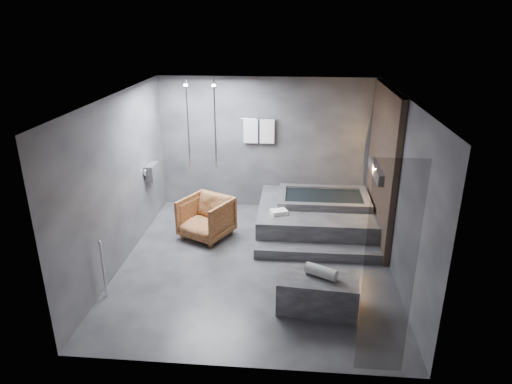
{
  "coord_description": "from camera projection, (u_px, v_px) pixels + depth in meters",
  "views": [
    {
      "loc": [
        0.59,
        -6.81,
        3.95
      ],
      "look_at": [
        -0.03,
        0.3,
        1.17
      ],
      "focal_mm": 32.0,
      "sensor_mm": 36.0,
      "label": 1
    }
  ],
  "objects": [
    {
      "name": "tub_deck",
      "position": [
        315.0,
        216.0,
        8.97
      ],
      "size": [
        2.2,
        2.0,
        0.5
      ],
      "primitive_type": "cube",
      "color": "#2E2E31",
      "rests_on": "ground"
    },
    {
      "name": "rolled_towel",
      "position": [
        321.0,
        272.0,
        6.4
      ],
      "size": [
        0.48,
        0.36,
        0.16
      ],
      "primitive_type": "cylinder",
      "rotation": [
        0.0,
        1.57,
        -0.49
      ],
      "color": "silver",
      "rests_on": "concrete_bench"
    },
    {
      "name": "deck_towel",
      "position": [
        279.0,
        212.0,
        8.45
      ],
      "size": [
        0.35,
        0.31,
        0.08
      ],
      "primitive_type": "cube",
      "rotation": [
        0.0,
        0.0,
        0.38
      ],
      "color": "white",
      "rests_on": "tub_deck"
    },
    {
      "name": "driftwood_chair",
      "position": [
        206.0,
        218.0,
        8.57
      ],
      "size": [
        1.13,
        1.14,
        0.78
      ],
      "primitive_type": "imported",
      "rotation": [
        0.0,
        0.0,
        -0.47
      ],
      "color": "#4E2913",
      "rests_on": "ground"
    },
    {
      "name": "room",
      "position": [
        282.0,
        162.0,
        7.37
      ],
      "size": [
        5.0,
        5.04,
        2.82
      ],
      "color": "#2A2A2C",
      "rests_on": "ground"
    },
    {
      "name": "tub_step",
      "position": [
        317.0,
        252.0,
        7.93
      ],
      "size": [
        2.2,
        0.36,
        0.18
      ],
      "primitive_type": "cube",
      "color": "#2E2E31",
      "rests_on": "ground"
    },
    {
      "name": "concrete_bench",
      "position": [
        318.0,
        293.0,
        6.49
      ],
      "size": [
        1.17,
        0.72,
        0.51
      ],
      "primitive_type": "cube",
      "rotation": [
        0.0,
        0.0,
        -0.09
      ],
      "color": "#343436",
      "rests_on": "ground"
    }
  ]
}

